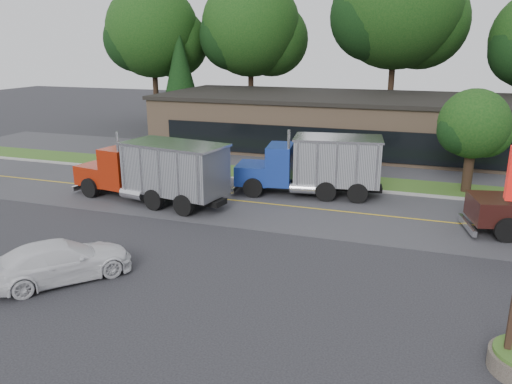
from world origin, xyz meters
TOP-DOWN VIEW (x-y plane):
  - ground at (0.00, 0.00)m, footprint 140.00×140.00m
  - road at (0.00, 9.00)m, footprint 60.00×8.00m
  - center_line at (0.00, 9.00)m, footprint 60.00×0.12m
  - curb at (0.00, 13.20)m, footprint 60.00×0.30m
  - grass_verge at (0.00, 15.00)m, footprint 60.00×3.40m
  - far_parking at (0.00, 20.00)m, footprint 60.00×7.00m
  - strip_mall at (2.00, 26.00)m, footprint 32.00×12.00m
  - tree_far_a at (-19.85, 32.12)m, footprint 10.08×9.49m
  - tree_far_b at (-9.84, 34.13)m, footprint 10.44×9.83m
  - tree_far_c at (4.19, 34.15)m, footprint 12.31×11.59m
  - evergreen_left at (-16.00, 30.00)m, footprint 4.37×4.37m
  - tree_verge at (10.06, 15.05)m, footprint 4.17×3.93m
  - dump_truck_red at (-6.00, 7.39)m, footprint 9.41×4.08m
  - dump_truck_blue at (1.84, 11.53)m, footprint 8.35×3.71m
  - rally_car at (-4.65, -1.98)m, footprint 4.76×5.19m

SIDE VIEW (x-z plane):
  - ground at x=0.00m, z-range 0.00..0.00m
  - road at x=0.00m, z-range -0.01..0.01m
  - center_line at x=0.00m, z-range 0.00..0.00m
  - curb at x=0.00m, z-range -0.06..0.06m
  - grass_verge at x=0.00m, z-range -0.01..0.01m
  - far_parking at x=0.00m, z-range -0.01..0.01m
  - rally_car at x=-4.65m, z-range 0.00..1.46m
  - dump_truck_blue at x=1.84m, z-range 0.12..3.48m
  - dump_truck_red at x=-6.00m, z-range 0.13..3.49m
  - strip_mall at x=2.00m, z-range 0.00..4.00m
  - tree_verge at x=10.06m, z-range 0.81..6.76m
  - evergreen_left at x=-16.00m, z-range 0.49..10.43m
  - tree_far_a at x=-19.85m, z-range 1.99..16.36m
  - tree_far_b at x=-9.84m, z-range 2.06..16.95m
  - tree_far_c at x=4.19m, z-range 2.43..19.99m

